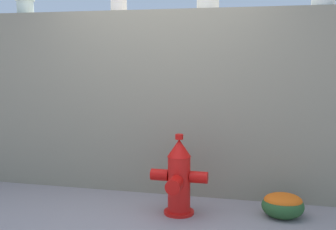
# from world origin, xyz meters

# --- Properties ---
(ground_plane) EXTENTS (24.00, 24.00, 0.00)m
(ground_plane) POSITION_xyz_m (0.00, 0.00, 0.00)
(ground_plane) COLOR gray
(stone_wall) EXTENTS (6.35, 0.33, 2.06)m
(stone_wall) POSITION_xyz_m (0.00, 1.00, 1.03)
(stone_wall) COLOR gray
(stone_wall) RESTS_ON ground
(fire_hydrant) EXTENTS (0.57, 0.45, 0.80)m
(fire_hydrant) POSITION_xyz_m (0.34, 0.26, 0.36)
(fire_hydrant) COLOR red
(fire_hydrant) RESTS_ON ground
(flower_bush_left) EXTENTS (0.41, 0.37, 0.25)m
(flower_bush_left) POSITION_xyz_m (1.34, 0.42, 0.13)
(flower_bush_left) COLOR #2B5529
(flower_bush_left) RESTS_ON ground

